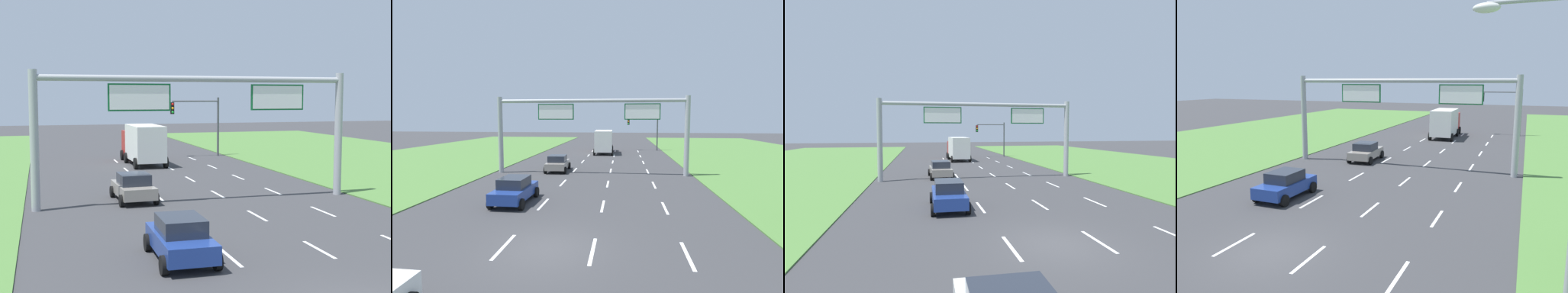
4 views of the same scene
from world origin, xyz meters
TOP-DOWN VIEW (x-y plane):
  - lane_dashes_inner_left at (-1.75, 9.00)m, footprint 0.14×56.40m
  - lane_dashes_inner_right at (1.75, 9.00)m, footprint 0.14×56.40m
  - lane_dashes_slip at (5.25, 9.00)m, footprint 0.14×56.40m
  - car_lead_silver at (-3.30, 17.29)m, footprint 2.19×4.04m
  - car_mid_lane at (-3.53, 6.15)m, footprint 2.04×3.95m
  - box_truck at (0.17, 33.19)m, footprint 2.83×7.75m
  - sign_gantry at (0.13, 16.02)m, footprint 17.24×0.44m
  - traffic_light_mast at (6.34, 37.62)m, footprint 4.76×0.49m

SIDE VIEW (x-z plane):
  - lane_dashes_inner_left at x=-1.75m, z-range 0.00..0.01m
  - lane_dashes_inner_right at x=1.75m, z-range 0.00..0.01m
  - lane_dashes_slip at x=5.25m, z-range 0.00..0.01m
  - car_lead_silver at x=-3.30m, z-range 0.01..1.54m
  - car_mid_lane at x=-3.53m, z-range 0.01..1.56m
  - box_truck at x=0.17m, z-range 0.11..3.44m
  - traffic_light_mast at x=6.34m, z-range 1.07..6.67m
  - sign_gantry at x=0.13m, z-range 1.40..8.40m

